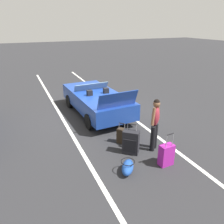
# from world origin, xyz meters

# --- Properties ---
(ground_plane) EXTENTS (80.00, 80.00, 0.00)m
(ground_plane) POSITION_xyz_m (0.00, 0.00, 0.00)
(ground_plane) COLOR #28282B
(lot_line_near) EXTENTS (18.00, 0.12, 0.01)m
(lot_line_near) POSITION_xyz_m (0.00, -1.21, 0.00)
(lot_line_near) COLOR silver
(lot_line_near) RESTS_ON ground_plane
(lot_line_mid) EXTENTS (18.00, 0.12, 0.01)m
(lot_line_mid) POSITION_xyz_m (0.00, 1.49, 0.00)
(lot_line_mid) COLOR silver
(lot_line_mid) RESTS_ON ground_plane
(convertible_car) EXTENTS (4.24, 1.99, 1.52)m
(convertible_car) POSITION_xyz_m (0.20, 0.01, 0.59)
(convertible_car) COLOR navy
(convertible_car) RESTS_ON ground_plane
(suitcase_large_black) EXTENTS (0.53, 0.55, 0.94)m
(suitcase_large_black) POSITION_xyz_m (-3.38, 0.14, 0.37)
(suitcase_large_black) COLOR black
(suitcase_large_black) RESTS_ON ground_plane
(suitcase_medium_bright) EXTENTS (0.28, 0.41, 1.00)m
(suitcase_medium_bright) POSITION_xyz_m (-4.30, -0.47, 0.31)
(suitcase_medium_bright) COLOR #991E8C
(suitcase_medium_bright) RESTS_ON ground_plane
(suitcase_small_carryon) EXTENTS (0.39, 0.38, 0.74)m
(suitcase_small_carryon) POSITION_xyz_m (-2.72, 0.10, 0.25)
(suitcase_small_carryon) COLOR #2D2319
(suitcase_small_carryon) RESTS_ON ground_plane
(duffel_bag) EXTENTS (0.69, 0.62, 0.34)m
(duffel_bag) POSITION_xyz_m (-4.18, 0.66, 0.16)
(duffel_bag) COLOR #1E479E
(duffel_bag) RESTS_ON ground_plane
(traveler_person) EXTENTS (0.43, 0.54, 1.65)m
(traveler_person) POSITION_xyz_m (-3.47, -0.62, 0.93)
(traveler_person) COLOR black
(traveler_person) RESTS_ON ground_plane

